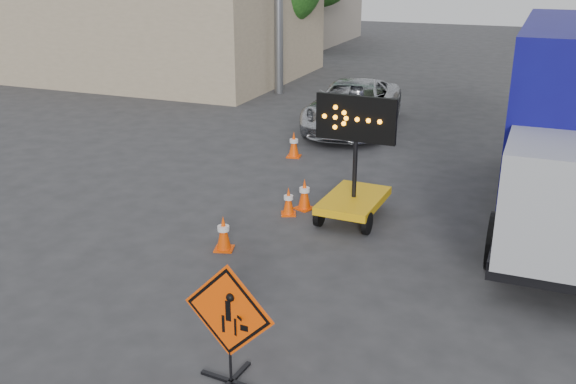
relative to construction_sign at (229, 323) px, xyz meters
The scene contains 10 objects.
ground 0.99m from the construction_sign, behind, with size 100.00×100.00×0.00m, color #2D2D30.
storefront_left_near 24.64m from the construction_sign, 125.71° to the left, with size 14.00×10.00×4.00m, color tan.
storefront_left_far 37.32m from the construction_sign, 114.33° to the left, with size 12.00×10.00×4.40m, color gray.
construction_sign is the anchor object (origin of this frame).
arrow_board 6.08m from the construction_sign, 91.21° to the left, with size 1.71×1.94×2.70m.
pickup_truck 13.76m from the construction_sign, 99.93° to the left, with size 2.53×5.49×1.53m, color #B4B6BC.
cone_a 4.20m from the construction_sign, 118.66° to the left, with size 0.44×0.44×0.70m.
cone_b 6.00m from the construction_sign, 104.66° to the left, with size 0.42×0.42×0.63m.
cone_c 6.39m from the construction_sign, 101.87° to the left, with size 0.47×0.47×0.71m.
cone_d 10.29m from the construction_sign, 106.90° to the left, with size 0.43×0.43×0.74m.
Camera 1 is at (3.74, -6.30, 5.33)m, focal length 40.00 mm.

